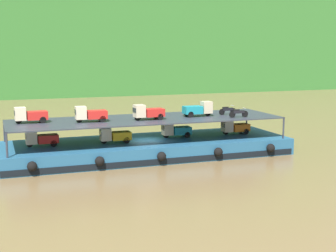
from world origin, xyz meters
TOP-DOWN VIEW (x-y plane):
  - ground_plane at (0.00, 0.00)m, footprint 400.00×400.00m
  - cargo_barge at (0.00, -0.04)m, footprint 26.33×8.63m
  - cargo_rack at (0.00, 0.00)m, footprint 24.73×7.21m
  - mini_truck_lower_stern at (-9.37, 0.26)m, footprint 2.77×1.24m
  - mini_truck_lower_aft at (-3.07, -0.36)m, footprint 2.76×1.23m
  - mini_truck_lower_mid at (3.05, 0.45)m, footprint 2.77×1.25m
  - mini_truck_lower_fore at (9.16, 0.23)m, footprint 2.74×1.21m
  - mini_truck_upper_stern at (-10.15, 0.79)m, footprint 2.78×1.27m
  - mini_truck_upper_mid at (-5.18, -0.33)m, footprint 2.77×1.25m
  - mini_truck_upper_fore at (-0.07, -0.78)m, footprint 2.80×1.30m
  - mini_truck_upper_bow at (5.05, -0.20)m, footprint 2.76×1.23m
  - motorcycle_upper_port at (8.27, -2.16)m, footprint 1.90×0.55m
  - motorcycle_upper_centre at (8.21, -0.00)m, footprint 1.90×0.55m

SIDE VIEW (x-z plane):
  - ground_plane at x=0.00m, z-range 0.00..0.00m
  - cargo_barge at x=0.00m, z-range 0.00..1.50m
  - mini_truck_lower_stern at x=-9.37m, z-range 1.50..2.88m
  - mini_truck_lower_aft at x=-3.07m, z-range 1.50..2.88m
  - mini_truck_lower_mid at x=3.05m, z-range 1.50..2.88m
  - mini_truck_lower_fore at x=9.16m, z-range 1.50..2.88m
  - cargo_rack at x=0.00m, z-range 2.44..4.44m
  - motorcycle_upper_port at x=8.27m, z-range 3.50..4.37m
  - motorcycle_upper_centre at x=8.21m, z-range 3.50..4.37m
  - mini_truck_upper_stern at x=-10.15m, z-range 3.50..4.88m
  - mini_truck_upper_mid at x=-5.18m, z-range 3.50..4.88m
  - mini_truck_upper_fore at x=-0.07m, z-range 3.50..4.88m
  - mini_truck_upper_bow at x=5.05m, z-range 3.50..4.88m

